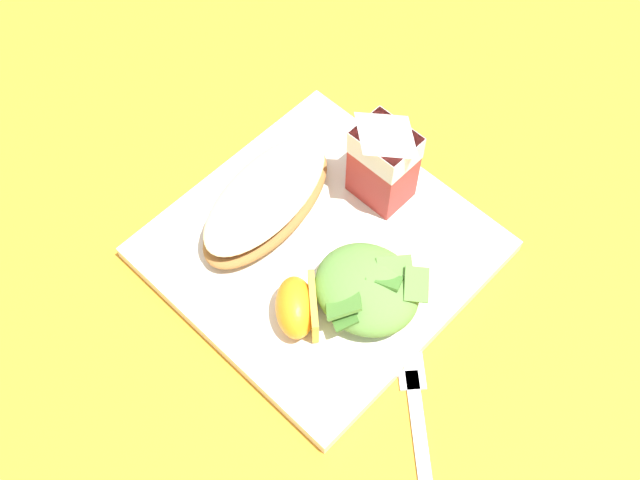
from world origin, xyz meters
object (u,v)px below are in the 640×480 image
at_px(white_plate, 320,249).
at_px(cheesy_pizza_bread, 267,202).
at_px(metal_fork, 420,436).
at_px(green_salad_pile, 367,289).
at_px(orange_wedge_front, 297,307).
at_px(milk_carton, 383,155).

height_order(white_plate, cheesy_pizza_bread, cheesy_pizza_bread).
bearing_deg(metal_fork, green_salad_pile, 153.04).
bearing_deg(white_plate, orange_wedge_front, -61.11).
bearing_deg(milk_carton, white_plate, -89.32).
height_order(green_salad_pile, orange_wedge_front, green_salad_pile).
height_order(white_plate, milk_carton, milk_carton).
distance_m(white_plate, orange_wedge_front, 0.08).
xyz_separation_m(white_plate, milk_carton, (-0.00, 0.09, 0.07)).
bearing_deg(milk_carton, cheesy_pizza_bread, -123.38).
relative_size(white_plate, cheesy_pizza_bread, 1.56).
bearing_deg(orange_wedge_front, metal_fork, -1.16).
bearing_deg(metal_fork, orange_wedge_front, 178.84).
distance_m(cheesy_pizza_bread, green_salad_pile, 0.14).
xyz_separation_m(orange_wedge_front, metal_fork, (0.15, -0.00, -0.03)).
xyz_separation_m(white_plate, green_salad_pile, (0.07, -0.01, 0.03)).
relative_size(white_plate, milk_carton, 2.55).
height_order(cheesy_pizza_bread, metal_fork, cheesy_pizza_bread).
bearing_deg(orange_wedge_front, milk_carton, 104.00).
distance_m(milk_carton, orange_wedge_front, 0.17).
height_order(white_plate, green_salad_pile, green_salad_pile).
distance_m(orange_wedge_front, metal_fork, 0.15).
distance_m(cheesy_pizza_bread, orange_wedge_front, 0.12).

